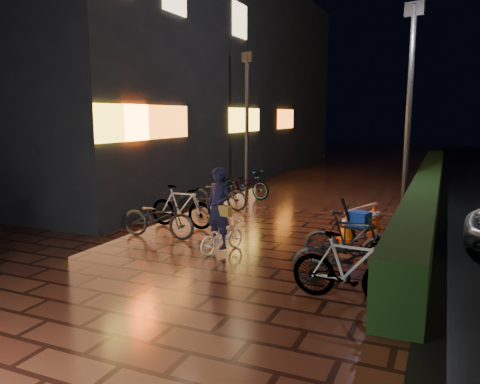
% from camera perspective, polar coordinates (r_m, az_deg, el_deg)
% --- Properties ---
extents(ground, '(80.00, 80.00, 0.00)m').
position_cam_1_polar(ground, '(9.11, -1.75, -8.46)').
color(ground, '#381911').
rests_on(ground, ground).
extents(hedge, '(0.70, 20.00, 1.00)m').
position_cam_1_polar(hedge, '(15.99, 21.92, 0.46)').
color(hedge, black).
rests_on(hedge, ground).
extents(storefront_block, '(12.09, 22.00, 9.00)m').
position_cam_1_polar(storefront_block, '(23.48, -10.94, 13.38)').
color(storefront_block, black).
rests_on(storefront_block, ground).
extents(lamp_post_hedge, '(0.56, 0.26, 5.89)m').
position_cam_1_polar(lamp_post_hedge, '(14.43, 19.96, 10.62)').
color(lamp_post_hedge, black).
rests_on(lamp_post_hedge, ground).
extents(lamp_post_sf, '(0.46, 0.24, 4.93)m').
position_cam_1_polar(lamp_post_sf, '(16.58, 0.86, 9.09)').
color(lamp_post_sf, black).
rests_on(lamp_post_sf, ground).
extents(cyclist, '(0.77, 1.30, 1.76)m').
position_cam_1_polar(cyclist, '(9.53, -2.45, -3.59)').
color(cyclist, white).
rests_on(cyclist, ground).
extents(traffic_barrier, '(0.89, 1.60, 0.66)m').
position_cam_1_polar(traffic_barrier, '(11.46, 14.55, -3.34)').
color(traffic_barrier, '#E05E0B').
rests_on(traffic_barrier, ground).
extents(cart_assembly, '(0.73, 0.62, 1.08)m').
position_cam_1_polar(cart_assembly, '(10.32, 14.24, -3.42)').
color(cart_assembly, black).
rests_on(cart_assembly, ground).
extents(parked_bikes_storefront, '(2.07, 6.39, 1.06)m').
position_cam_1_polar(parked_bikes_storefront, '(13.09, -4.09, -0.78)').
color(parked_bikes_storefront, black).
rests_on(parked_bikes_storefront, ground).
extents(parked_bikes_hedge, '(2.05, 2.14, 1.06)m').
position_cam_1_polar(parked_bikes_hedge, '(8.00, 13.14, -7.45)').
color(parked_bikes_hedge, black).
rests_on(parked_bikes_hedge, ground).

